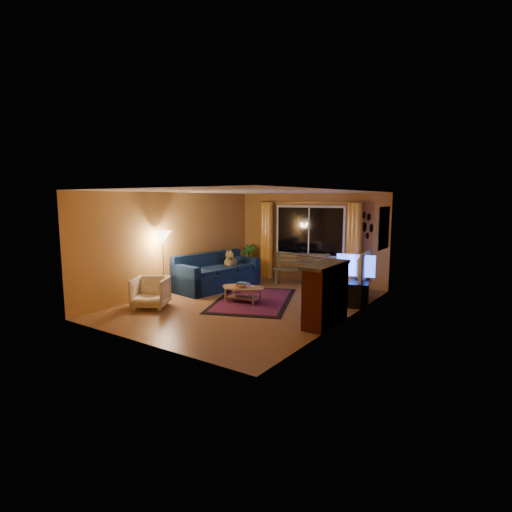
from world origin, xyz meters
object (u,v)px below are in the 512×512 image
Objects in this scene: floor_lamp at (163,264)px; tv_console at (359,291)px; sofa at (217,271)px; bench at (302,277)px; armchair at (150,291)px; coffee_table at (243,295)px.

floor_lamp is 4.59m from tv_console.
tv_console is (4.00, 2.19, -0.54)m from floor_lamp.
sofa is at bearing 73.70° from floor_lamp.
tv_console reaches higher than bench.
bench is 2.10m from tv_console.
armchair is at bearing -61.30° from floor_lamp.
sofa is 1.64m from coffee_table.
bench is 2.30m from sofa.
floor_lamp is (-0.43, -1.46, 0.34)m from sofa.
sofa reaches higher than armchair.
armchair is 0.72× the size of coffee_table.
floor_lamp is at bearing -160.04° from coffee_table.
coffee_table is (1.41, -0.80, -0.28)m from sofa.
floor_lamp is at bearing 88.32° from armchair.
sofa is at bearing -156.27° from bench.
floor_lamp reaches higher than bench.
floor_lamp is (-0.44, 0.79, 0.44)m from armchair.
armchair is 1.01m from floor_lamp.
armchair is at bearing -157.22° from tv_console.
coffee_table is (1.41, 1.46, -0.18)m from armchair.
armchair is (-1.65, -3.84, 0.14)m from bench.
sofa is 3.65m from tv_console.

